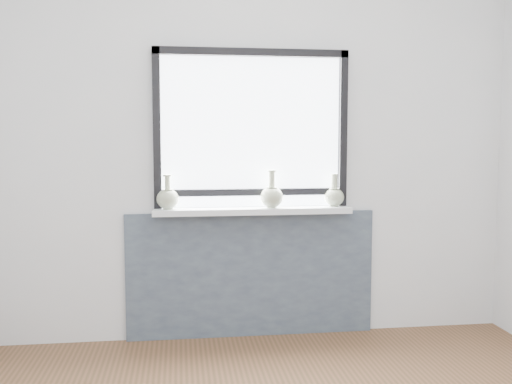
{
  "coord_description": "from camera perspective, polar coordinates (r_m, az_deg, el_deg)",
  "views": [
    {
      "loc": [
        -0.48,
        -2.03,
        1.36
      ],
      "look_at": [
        0.0,
        1.55,
        1.02
      ],
      "focal_mm": 40.0,
      "sensor_mm": 36.0,
      "label": 1
    }
  ],
  "objects": [
    {
      "name": "back_wall",
      "position": [
        3.87,
        -0.52,
        4.48
      ],
      "size": [
        3.6,
        0.02,
        2.6
      ],
      "primitive_type": "cube",
      "color": "silver",
      "rests_on": "ground"
    },
    {
      "name": "vase_c",
      "position": [
        3.91,
        7.82,
        -0.36
      ],
      "size": [
        0.13,
        0.13,
        0.22
      ],
      "rotation": [
        0.0,
        0.0,
        0.18
      ],
      "color": "#B6C19E",
      "rests_on": "windowsill"
    },
    {
      "name": "windowsill",
      "position": [
        3.8,
        -0.32,
        -1.88
      ],
      "size": [
        1.32,
        0.18,
        0.04
      ],
      "primitive_type": "cube",
      "color": "silver",
      "rests_on": "apron_panel"
    },
    {
      "name": "window",
      "position": [
        3.84,
        -0.45,
        6.59
      ],
      "size": [
        1.3,
        0.06,
        1.05
      ],
      "color": "black",
      "rests_on": "windowsill"
    },
    {
      "name": "apron_panel",
      "position": [
        3.95,
        -0.45,
        -8.24
      ],
      "size": [
        1.7,
        0.03,
        0.86
      ],
      "primitive_type": "cube",
      "color": "#505E6C",
      "rests_on": "ground"
    },
    {
      "name": "vase_b",
      "position": [
        3.79,
        1.59,
        -0.37
      ],
      "size": [
        0.15,
        0.15,
        0.25
      ],
      "rotation": [
        0.0,
        0.0,
        0.36
      ],
      "color": "#B6C19E",
      "rests_on": "windowsill"
    },
    {
      "name": "vase_a",
      "position": [
        3.76,
        -8.82,
        -0.57
      ],
      "size": [
        0.14,
        0.14,
        0.23
      ],
      "rotation": [
        0.0,
        0.0,
        -0.17
      ],
      "color": "#B6C19E",
      "rests_on": "windowsill"
    }
  ]
}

